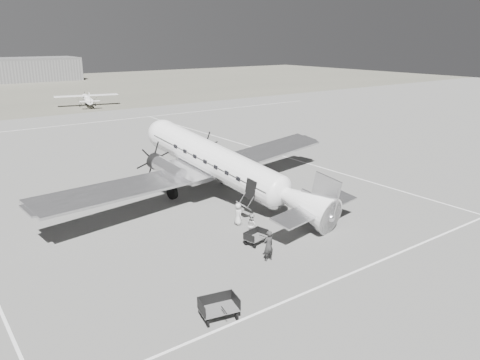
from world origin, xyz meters
name	(u,v)px	position (x,y,z in m)	size (l,w,h in m)	color
ground	(233,197)	(0.00, 0.00, 0.00)	(260.00, 260.00, 0.00)	slate
taxi_line_near	(377,262)	(0.00, -14.00, 0.01)	(60.00, 0.15, 0.01)	white
taxi_line_right	(337,172)	(12.00, 0.00, 0.01)	(0.15, 80.00, 0.01)	white
taxi_line_horizon	(73,124)	(0.00, 40.00, 0.01)	(90.00, 0.15, 0.01)	white
grass_infield	(0,91)	(0.00, 95.00, 0.00)	(260.00, 90.00, 0.01)	#605E51
hangar_main	(0,70)	(5.00, 120.00, 3.30)	(42.00, 14.00, 6.60)	slate
dc3_airliner	(224,168)	(-1.11, -0.49, 2.69)	(28.25, 19.60, 5.38)	silver
light_plane_right	(87,100)	(8.03, 57.23, 1.17)	(11.29, 9.16, 2.34)	white
baggage_cart_near	(256,237)	(-3.96, -8.02, 0.42)	(1.48, 1.05, 0.84)	#555555
baggage_cart_far	(219,308)	(-10.21, -13.30, 0.51)	(1.79, 1.26, 1.01)	#555555
ground_crew	(268,246)	(-4.78, -10.18, 0.90)	(0.66, 0.43, 1.80)	#2A2A2A
ramp_agent	(252,225)	(-3.47, -6.99, 0.76)	(0.74, 0.57, 1.51)	#BCBCBA
passenger	(238,214)	(-3.04, -4.91, 0.76)	(0.74, 0.48, 1.52)	#B4B4B1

